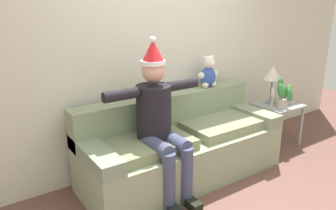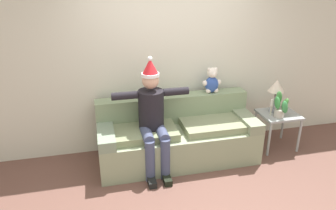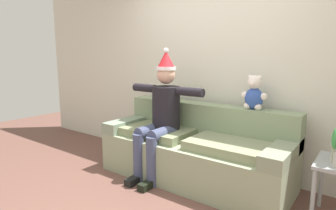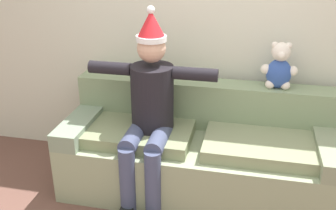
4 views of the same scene
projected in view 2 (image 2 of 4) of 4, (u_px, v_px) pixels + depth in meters
ground_plane at (199, 203)px, 3.75m from camera, size 10.00×10.00×0.00m
back_wall at (169, 59)px, 4.62m from camera, size 7.00×0.10×2.70m
couch at (177, 136)px, 4.55m from camera, size 2.22×0.85×0.88m
person_seated at (153, 115)px, 4.15m from camera, size 1.02×0.77×1.55m
teddy_bear at (212, 81)px, 4.63m from camera, size 0.29×0.17×0.38m
side_table at (278, 119)px, 4.79m from camera, size 0.56×0.50×0.56m
table_lamp at (276, 87)px, 4.69m from camera, size 0.24×0.24×0.50m
potted_plant at (281, 106)px, 4.57m from camera, size 0.23×0.23×0.39m
candle_tall at (272, 105)px, 4.65m from camera, size 0.04×0.04×0.25m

